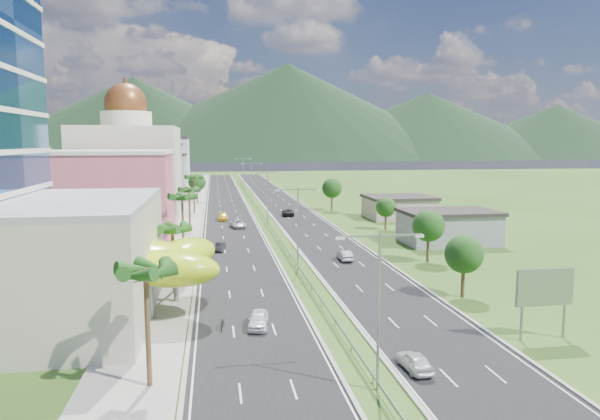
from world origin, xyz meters
name	(u,v)px	position (x,y,z in m)	size (l,w,h in m)	color
ground	(311,291)	(0.00, 0.00, 0.00)	(500.00, 500.00, 0.00)	#2D5119
road_left	(226,203)	(-7.50, 90.00, 0.02)	(11.00, 260.00, 0.04)	black
road_right	(280,202)	(7.50, 90.00, 0.02)	(11.00, 260.00, 0.04)	black
sidewalk_left	(191,204)	(-17.00, 90.00, 0.06)	(7.00, 260.00, 0.12)	gray
median_guardrail	(259,209)	(0.00, 71.99, 0.62)	(0.10, 216.06, 0.76)	gray
streetlight_median_a	(379,295)	(0.00, -25.00, 6.75)	(6.04, 0.25, 11.00)	gray
streetlight_median_b	(298,220)	(0.00, 10.00, 6.75)	(6.04, 0.25, 11.00)	gray
streetlight_median_c	(267,192)	(0.00, 50.00, 6.75)	(6.04, 0.25, 11.00)	gray
streetlight_median_d	(252,178)	(0.00, 95.00, 6.75)	(6.04, 0.25, 11.00)	gray
streetlight_median_e	(243,170)	(0.00, 140.00, 6.75)	(6.04, 0.25, 11.00)	gray
lime_canopy	(123,262)	(-20.00, -4.00, 4.99)	(18.00, 15.00, 7.40)	#A9CA13
pink_shophouse	(108,200)	(-28.00, 32.00, 7.50)	(20.00, 15.00, 15.00)	#D3566A
domed_building	(128,169)	(-28.00, 55.00, 11.35)	(20.00, 20.00, 28.70)	beige
midrise_grey	(149,178)	(-27.00, 80.00, 8.00)	(16.00, 15.00, 16.00)	gray
midrise_beige	(158,178)	(-27.00, 102.00, 6.50)	(16.00, 15.00, 13.00)	#AA9B8C
midrise_white	(164,166)	(-27.00, 125.00, 9.00)	(16.00, 15.00, 18.00)	silver
billboard	(545,289)	(17.00, -18.00, 4.42)	(5.20, 0.35, 6.20)	gray
shed_near	(448,228)	(28.00, 25.00, 2.50)	(15.00, 10.00, 5.00)	gray
shed_far	(399,208)	(30.00, 55.00, 2.20)	(14.00, 12.00, 4.40)	#AA9B8C
palm_tree_a	(146,275)	(-15.50, -22.00, 8.02)	(3.60, 3.60, 9.10)	#47301C
palm_tree_b	(172,231)	(-15.50, 2.00, 7.06)	(3.60, 3.60, 8.10)	#47301C
palm_tree_c	(182,199)	(-15.50, 22.00, 8.50)	(3.60, 3.60, 9.60)	#47301C
palm_tree_d	(189,192)	(-15.50, 45.00, 7.54)	(3.60, 3.60, 8.60)	#47301C
palm_tree_e	(194,179)	(-15.50, 70.00, 8.31)	(3.60, 3.60, 9.40)	#47301C
leafy_tree_lfar	(197,182)	(-15.50, 95.00, 5.58)	(4.90, 4.90, 8.05)	#47301C
leafy_tree_ra	(464,254)	(16.00, -5.00, 4.78)	(4.20, 4.20, 6.90)	#47301C
leafy_tree_rb	(429,226)	(19.00, 12.00, 5.18)	(4.55, 4.55, 7.47)	#47301C
leafy_tree_rc	(386,207)	(22.00, 40.00, 4.37)	(3.85, 3.85, 6.33)	#47301C
leafy_tree_rd	(332,188)	(18.00, 70.00, 5.58)	(4.90, 4.90, 8.05)	#47301C
mountain_ridge	(288,160)	(60.00, 450.00, 0.00)	(860.00, 140.00, 90.00)	black
car_white_near_left	(258,319)	(-7.01, -11.23, 0.78)	(1.76, 4.36, 1.49)	white
car_dark_left	(220,247)	(-10.05, 24.40, 0.68)	(1.35, 3.88, 1.28)	black
car_silver_mid_left	(238,224)	(-6.22, 46.83, 0.79)	(2.49, 5.40, 1.50)	#AFB1B7
car_yellow_far_left	(223,217)	(-9.05, 57.59, 0.80)	(2.14, 5.27, 1.53)	gold
car_white_near_right	(414,361)	(3.72, -22.31, 0.73)	(1.62, 4.04, 1.37)	silver
car_silver_right	(345,255)	(7.60, 14.72, 0.77)	(1.54, 4.42, 1.46)	#95989C
car_dark_far_right	(288,212)	(5.93, 62.29, 0.81)	(2.56, 5.55, 1.54)	black
motorcycle	(223,321)	(-10.28, -11.02, 0.70)	(0.63, 2.08, 1.33)	black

